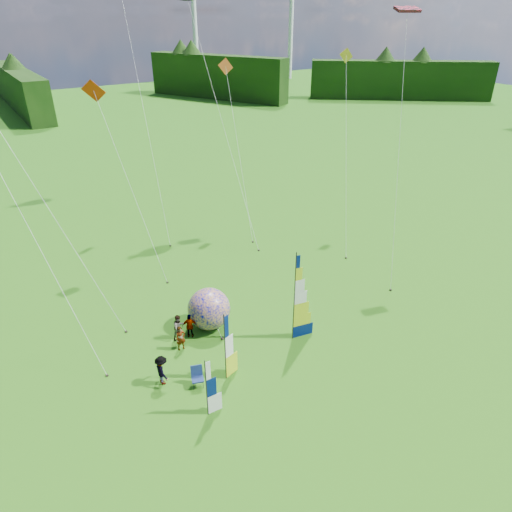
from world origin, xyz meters
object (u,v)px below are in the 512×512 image
kite_whale (222,112)px  side_banner_far (207,389)px  bol_inflatable (209,309)px  camp_chair (197,378)px  spectator_d (190,326)px  feather_banner_main (294,299)px  spectator_a (181,338)px  spectator_c (162,370)px  spectator_b (179,327)px  side_banner_left (225,349)px

kite_whale → side_banner_far: bearing=-132.1°
bol_inflatable → camp_chair: 5.07m
spectator_d → kite_whale: (9.72, 12.75, 9.06)m
camp_chair → kite_whale: 22.03m
feather_banner_main → side_banner_far: bearing=-149.8°
spectator_a → spectator_c: bearing=-130.6°
kite_whale → feather_banner_main: bearing=-116.5°
feather_banner_main → spectator_a: 6.74m
bol_inflatable → feather_banner_main: bearing=-46.5°
spectator_b → bol_inflatable: bearing=-6.6°
bol_inflatable → spectator_a: size_ratio=1.68×
spectator_d → bol_inflatable: bearing=-136.0°
side_banner_far → spectator_a: size_ratio=2.11×
side_banner_far → spectator_b: 6.16m
bol_inflatable → spectator_d: bearing=-168.7°
side_banner_far → spectator_d: 6.11m
side_banner_far → bol_inflatable: size_ratio=1.26×
spectator_a → spectator_c: size_ratio=0.89×
spectator_a → camp_chair: 3.17m
side_banner_far → kite_whale: 23.35m
feather_banner_main → side_banner_far: (-6.83, -2.35, -1.15)m
side_banner_far → camp_chair: 2.24m
spectator_b → spectator_c: size_ratio=0.95×
spectator_c → kite_whale: size_ratio=0.09×
spectator_a → side_banner_left: bearing=-70.2°
side_banner_far → spectator_a: (0.99, 5.05, -0.84)m
spectator_c → kite_whale: (12.58, 15.38, 8.99)m
side_banner_far → bol_inflatable: bearing=63.5°
feather_banner_main → bol_inflatable: bearing=144.6°
feather_banner_main → spectator_c: feather_banner_main is taller
spectator_d → camp_chair: spectator_d is taller
feather_banner_main → camp_chair: 6.76m
spectator_b → spectator_d: bearing=-28.8°
spectator_d → spectator_c: bearing=75.2°
side_banner_left → spectator_d: 4.29m
spectator_b → kite_whale: (10.31, 12.53, 9.03)m
spectator_a → feather_banner_main: bearing=-20.4°
spectator_c → side_banner_far: bearing=-163.0°
spectator_d → side_banner_left: bearing=123.0°
side_banner_far → feather_banner_main: bearing=21.4°
feather_banner_main → kite_whale: 18.28m
spectator_a → spectator_d: bearing=41.5°
side_banner_left → bol_inflatable: bearing=57.0°
spectator_b → camp_chair: spectator_b is taller
feather_banner_main → spectator_c: bearing=-174.4°
spectator_b → spectator_c: bearing=-137.0°
feather_banner_main → side_banner_left: (-4.90, -0.73, -0.79)m
spectator_a → spectator_d: spectator_d is taller
side_banner_far → bol_inflatable: side_banner_far is taller
side_banner_far → camp_chair: side_banner_far is taller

